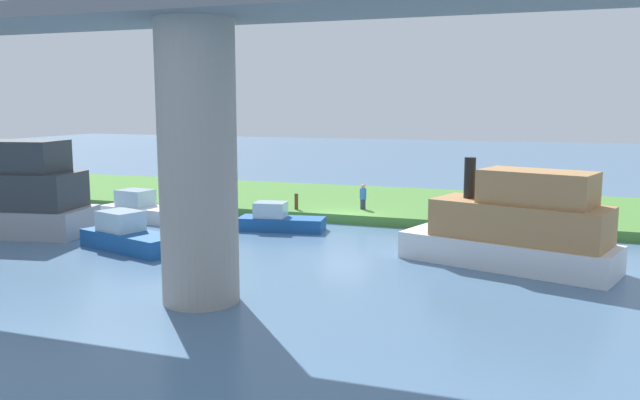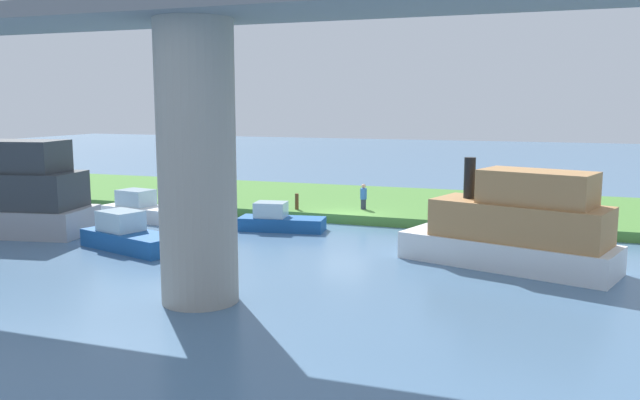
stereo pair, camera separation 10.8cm
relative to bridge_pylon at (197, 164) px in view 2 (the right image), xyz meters
name	(u,v)px [view 2 (the right image)]	position (x,y,z in m)	size (l,w,h in m)	color
ground_plane	(345,224)	(-0.28, -14.25, -4.38)	(160.00, 160.00, 0.00)	#4C7093
grassy_bank	(375,203)	(-0.28, -20.25, -4.13)	(80.00, 12.00, 0.50)	#4C8438
bridge_pylon	(197,164)	(0.00, 0.00, 0.00)	(2.42, 2.42, 8.75)	#9E998E
bridge_span	(193,1)	(0.00, -0.02, 4.87)	(61.56, 4.30, 3.25)	slate
person_on_bank	(363,196)	(-0.67, -16.36, -3.18)	(0.43, 0.43, 1.39)	#2D334C
mooring_post	(297,201)	(2.73, -15.07, -3.44)	(0.20, 0.20, 0.87)	brown
houseboat_blue	(515,228)	(-9.08, -7.92, -2.85)	(8.52, 4.97, 4.13)	white
motorboat_red	(279,220)	(2.30, -11.63, -3.88)	(4.39, 2.13, 1.40)	#195199
riverboat_paddlewheel	(128,236)	(6.74, -5.53, -3.80)	(5.18, 3.14, 1.63)	#195199
motorboat_white	(143,209)	(10.32, -11.76, -3.80)	(5.09, 2.53, 1.62)	white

